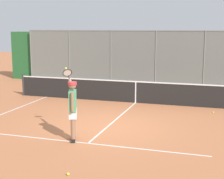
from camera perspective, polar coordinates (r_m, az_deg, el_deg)
The scene contains 7 objects.
ground_plane at distance 11.53m, azimuth -0.79°, elevation -6.17°, with size 60.00×60.00×0.00m, color #B76B42.
court_line_markings at distance 9.69m, azimuth -4.69°, elevation -9.40°, with size 8.75×10.31×0.01m.
fence_backdrop at distance 19.98m, azimuth 7.49°, elevation 5.01°, with size 18.59×1.37×3.10m.
tennis_net at distance 15.09m, azimuth 3.91°, elevation -0.36°, with size 11.24×0.09×1.07m.
tennis_player at distance 10.03m, azimuth -6.49°, elevation -2.69°, with size 0.85×1.24×2.02m.
tennis_ball_near_baseline at distance 13.87m, azimuth 16.31°, elevation -3.64°, with size 0.07×0.07×0.07m, color #C1D138.
tennis_ball_mid_court at distance 7.99m, azimuth -7.24°, elevation -13.61°, with size 0.07×0.07×0.07m, color #CCDB33.
Camera 1 is at (-3.50, 10.50, 3.24)m, focal length 55.62 mm.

